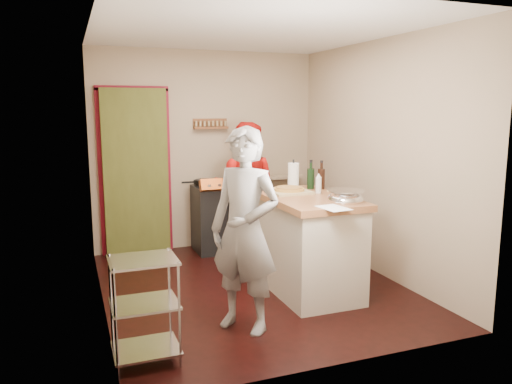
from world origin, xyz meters
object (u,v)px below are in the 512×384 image
person_stripe (245,230)px  person_red (245,189)px  island (307,242)px  stove (218,217)px  wire_shelving (144,305)px

person_stripe → person_red: person_stripe is taller
island → person_red: size_ratio=0.85×
island → person_red: (-0.16, 1.44, 0.33)m
stove → person_stripe: person_stripe is taller
person_stripe → person_red: bearing=120.6°
stove → island: size_ratio=0.70×
island → person_red: 1.49m
stove → person_red: size_ratio=0.60×
wire_shelving → person_stripe: size_ratio=0.47×
island → stove: bearing=104.3°
wire_shelving → island: size_ratio=0.56×
person_red → island: bearing=129.1°
wire_shelving → island: 1.99m
stove → person_stripe: bearing=-100.9°
wire_shelving → person_red: 2.87m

